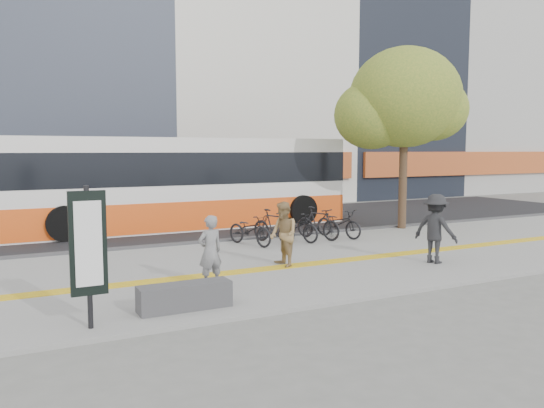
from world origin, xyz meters
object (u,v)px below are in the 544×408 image
seated_woman (210,251)px  signboard (88,246)px  street_tree (402,100)px  pedestrian_tan (283,234)px  pedestrian_dark (436,229)px  bench (185,296)px  bus (184,186)px

seated_woman → signboard: bearing=22.0°
street_tree → pedestrian_tan: (-6.64, -3.75, -3.67)m
street_tree → pedestrian_dark: bearing=-122.1°
bench → seated_woman: seated_woman is taller
bench → bus: size_ratio=0.13×
signboard → seated_woman: 3.02m
signboard → street_tree: street_tree is taller
street_tree → seated_woman: bearing=-151.6°
bus → seated_woman: bus is taller
street_tree → seated_woman: size_ratio=4.37×
bench → signboard: signboard is taller
signboard → pedestrian_dark: bearing=8.7°
street_tree → pedestrian_tan: size_ratio=4.14×
bus → pedestrian_dark: bus is taller
signboard → street_tree: 13.40m
bus → pedestrian_dark: 9.44m
pedestrian_tan → pedestrian_dark: pedestrian_dark is taller
signboard → pedestrian_tan: bearing=28.5°
bench → bus: 10.26m
bench → bus: bus is taller
bus → seated_woman: bearing=-104.5°
bench → signboard: 1.94m
street_tree → pedestrian_tan: bearing=-150.5°
street_tree → pedestrian_dark: 6.98m
bus → pedestrian_tan: bus is taller
signboard → seated_woman: bearing=31.5°
signboard → seated_woman: size_ratio=1.52×
street_tree → pedestrian_dark: size_ratio=3.77×
bench → bus: bearing=72.2°
bench → street_tree: bearing=31.6°
signboard → pedestrian_tan: (4.74, 2.58, -0.52)m
bus → pedestrian_tan: 7.46m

